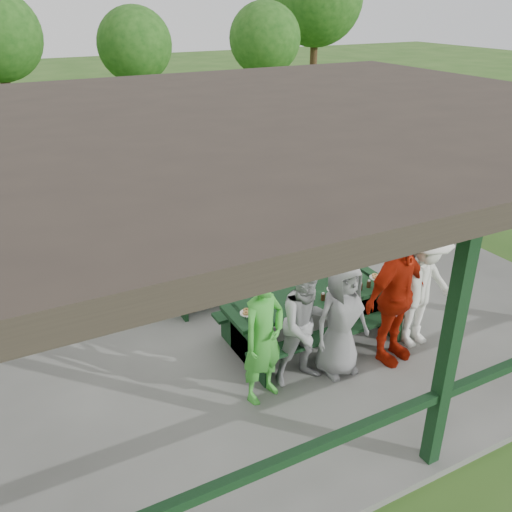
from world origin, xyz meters
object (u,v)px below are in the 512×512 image
contestant_green (263,337)px  contestant_red (396,297)px  spectator_lblue (213,230)px  farm_trailer (12,162)px  contestant_grey_mid (341,319)px  contestant_white_fedora (422,287)px  picnic_table_near (311,312)px  contestant_grey_left (307,325)px  spectator_grey (293,209)px  spectator_blue (140,224)px  pickup_truck (166,151)px  picnic_table_far (236,262)px

contestant_green → contestant_red: (1.98, -0.12, 0.11)m
spectator_lblue → farm_trailer: size_ratio=0.39×
contestant_grey_mid → contestant_red: (0.82, -0.10, 0.17)m
spectator_lblue → contestant_white_fedora: bearing=127.5°
picnic_table_near → contestant_white_fedora: contestant_white_fedora is taller
contestant_red → farm_trailer: (-3.84, 11.01, -0.37)m
contestant_grey_left → spectator_lblue: 3.57m
contestant_grey_left → farm_trailer: size_ratio=0.40×
picnic_table_near → contestant_grey_left: contestant_grey_left is taller
contestant_grey_left → contestant_green: bearing=-173.3°
contestant_white_fedora → contestant_grey_mid: bearing=179.3°
spectator_lblue → picnic_table_near: bearing=109.6°
contestant_grey_mid → spectator_grey: (1.56, 3.79, 0.02)m
contestant_white_fedora → farm_trailer: 11.77m
contestant_grey_left → spectator_lblue: size_ratio=1.05×
spectator_grey → farm_trailer: size_ratio=0.40×
picnic_table_near → farm_trailer: bearing=107.1°
spectator_blue → pickup_truck: (2.45, 5.60, -0.23)m
contestant_green → farm_trailer: contestant_green is taller
spectator_blue → contestant_red: bearing=133.0°
contestant_green → contestant_grey_mid: 1.16m
spectator_lblue → farm_trailer: (-2.76, 7.30, -0.18)m
contestant_grey_left → spectator_grey: bearing=65.0°
contestant_grey_left → spectator_blue: size_ratio=0.95×
picnic_table_far → contestant_grey_left: 2.80m
spectator_lblue → spectator_grey: (1.82, 0.18, 0.03)m
contestant_red → picnic_table_near: bearing=117.3°
picnic_table_far → farm_trailer: size_ratio=0.66×
contestant_red → contestant_grey_left: bearing=161.6°
picnic_table_far → pickup_truck: bearing=80.3°
spectator_lblue → spectator_grey: size_ratio=0.96×
contestant_green → contestant_grey_left: (0.65, 0.03, -0.04)m
contestant_white_fedora → farm_trailer: size_ratio=0.46×
contestant_grey_mid → spectator_blue: spectator_blue is taller
contestant_green → contestant_grey_left: size_ratio=1.04×
spectator_blue → contestant_green: bearing=109.5°
spectator_grey → contestant_green: bearing=55.7°
picnic_table_far → farm_trailer: bearing=109.3°
contestant_white_fedora → pickup_truck: (-0.38, 9.89, -0.26)m
spectator_grey → contestant_white_fedora: bearing=89.1°
contestant_green → contestant_red: bearing=-21.2°
picnic_table_far → contestant_red: bearing=-71.0°
contestant_green → spectator_blue: size_ratio=0.99×
picnic_table_near → contestant_red: size_ratio=1.31×
picnic_table_near → farm_trailer: size_ratio=0.62×
contestant_grey_left → spectator_blue: (-0.92, 4.25, 0.05)m
farm_trailer → contestant_red: bearing=-69.8°
pickup_truck → picnic_table_near: bearing=-176.7°
picnic_table_far → contestant_grey_mid: contestant_grey_mid is taller
contestant_green → contestant_red: contestant_red is taller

